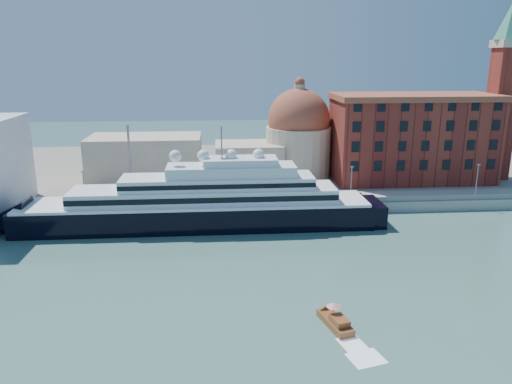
{
  "coord_description": "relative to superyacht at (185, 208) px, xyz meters",
  "views": [
    {
      "loc": [
        -0.71,
        -77.75,
        35.31
      ],
      "look_at": [
        7.0,
        18.0,
        8.74
      ],
      "focal_mm": 35.0,
      "sensor_mm": 36.0,
      "label": 1
    }
  ],
  "objects": [
    {
      "name": "water_taxi",
      "position": [
        22.34,
        -42.06,
        -3.52
      ],
      "size": [
        3.93,
        7.15,
        3.23
      ],
      "rotation": [
        0.0,
        0.0,
        0.26
      ],
      "color": "maroon",
      "rests_on": "ground"
    },
    {
      "name": "land",
      "position": [
        7.59,
        52.0,
        -3.3
      ],
      "size": [
        260.0,
        72.0,
        2.0
      ],
      "primitive_type": "cube",
      "color": "slate",
      "rests_on": "ground"
    },
    {
      "name": "superyacht",
      "position": [
        0.0,
        0.0,
        0.0
      ],
      "size": [
        83.28,
        11.55,
        24.89
      ],
      "color": "black",
      "rests_on": "ground"
    },
    {
      "name": "ground",
      "position": [
        7.59,
        -23.0,
        -4.3
      ],
      "size": [
        400.0,
        400.0,
        0.0
      ],
      "primitive_type": "plane",
      "color": "#3C695F",
      "rests_on": "ground"
    },
    {
      "name": "quay_fence",
      "position": [
        7.59,
        6.5,
        -1.2
      ],
      "size": [
        180.0,
        0.1,
        1.2
      ],
      "primitive_type": "cube",
      "color": "slate",
      "rests_on": "quay"
    },
    {
      "name": "lamp_posts",
      "position": [
        -5.08,
        9.27,
        5.54
      ],
      "size": [
        120.8,
        2.4,
        18.0
      ],
      "color": "slate",
      "rests_on": "quay"
    },
    {
      "name": "quay",
      "position": [
        7.59,
        11.0,
        -3.05
      ],
      "size": [
        180.0,
        10.0,
        2.5
      ],
      "primitive_type": "cube",
      "color": "gray",
      "rests_on": "ground"
    },
    {
      "name": "church",
      "position": [
        13.98,
        34.72,
        6.61
      ],
      "size": [
        66.0,
        18.0,
        25.5
      ],
      "color": "beige",
      "rests_on": "land"
    },
    {
      "name": "warehouse",
      "position": [
        59.59,
        29.0,
        9.49
      ],
      "size": [
        43.0,
        19.0,
        23.25
      ],
      "color": "maroon",
      "rests_on": "land"
    },
    {
      "name": "campanile",
      "position": [
        83.59,
        29.0,
        24.46
      ],
      "size": [
        8.4,
        8.4,
        47.0
      ],
      "color": "maroon",
      "rests_on": "land"
    }
  ]
}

